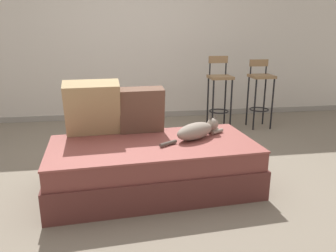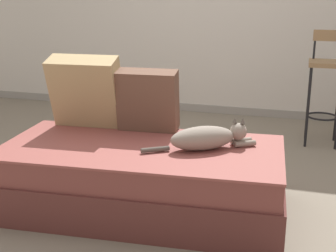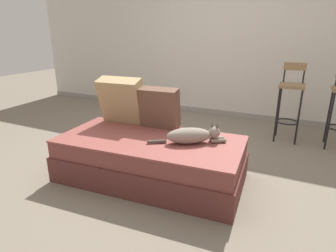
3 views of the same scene
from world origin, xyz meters
name	(u,v)px [view 3 (image 3 of 3)]	position (x,y,z in m)	size (l,w,h in m)	color
ground_plane	(168,163)	(0.00, 0.00, 0.00)	(16.00, 16.00, 0.00)	slate
wall_back_panel	(225,40)	(0.00, 2.25, 1.30)	(8.00, 0.10, 2.60)	silver
wall_baseboard_trim	(220,112)	(0.00, 2.20, 0.04)	(8.00, 0.02, 0.09)	gray
couch	(150,158)	(0.00, -0.40, 0.22)	(1.88, 1.02, 0.44)	brown
throw_pillow_corner	(122,100)	(-0.53, -0.09, 0.70)	(0.52, 0.34, 0.53)	tan
throw_pillow_middle	(159,108)	(-0.07, -0.06, 0.66)	(0.44, 0.24, 0.44)	brown
cat	(192,135)	(0.42, -0.33, 0.52)	(0.67, 0.43, 0.19)	gray
bar_stool_near_window	(291,96)	(1.16, 1.38, 0.62)	(0.32, 0.32, 1.05)	black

